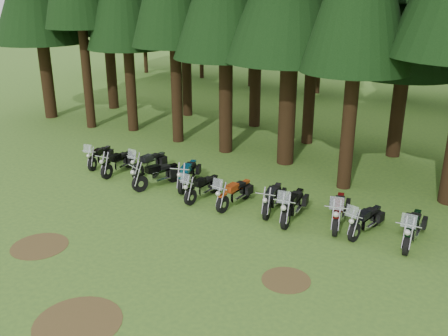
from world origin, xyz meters
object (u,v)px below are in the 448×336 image
Objects in this scene: motorcycle_5 at (202,188)px; motorcycle_2 at (150,164)px; motorcycle_0 at (100,157)px; motorcycle_4 at (188,175)px; motorcycle_8 at (293,206)px; motorcycle_9 at (338,212)px; motorcycle_6 at (234,194)px; motorcycle_10 at (365,221)px; motorcycle_7 at (272,199)px; motorcycle_11 at (412,229)px; motorcycle_3 at (157,176)px; motorcycle_1 at (118,163)px.

motorcycle_2 is at bearing 167.66° from motorcycle_5.
motorcycle_0 reaches higher than motorcycle_4.
motorcycle_9 is at bearing 7.19° from motorcycle_8.
motorcycle_9 reaches higher than motorcycle_5.
motorcycle_10 is at bearing 7.68° from motorcycle_6.
motorcycle_6 is at bearing 173.96° from motorcycle_8.
motorcycle_2 is 0.99× the size of motorcycle_4.
motorcycle_10 is at bearing -2.08° from motorcycle_2.
motorcycle_5 is at bearing -172.32° from motorcycle_6.
motorcycle_7 is 2.46m from motorcycle_9.
motorcycle_2 is at bearing -172.73° from motorcycle_10.
motorcycle_5 reaches higher than motorcycle_0.
motorcycle_6 is 4.88m from motorcycle_10.
motorcycle_4 is 1.07× the size of motorcycle_5.
motorcycle_11 reaches higher than motorcycle_5.
motorcycle_0 is 0.94× the size of motorcycle_7.
motorcycle_5 is at bearing 174.88° from motorcycle_8.
motorcycle_2 is 0.94× the size of motorcycle_11.
motorcycle_0 is 0.86× the size of motorcycle_9.
motorcycle_9 is 1.01× the size of motorcycle_11.
motorcycle_9 is at bearing -1.67° from motorcycle_2.
motorcycle_10 reaches higher than motorcycle_3.
motorcycle_10 is at bearing 8.33° from motorcycle_5.
motorcycle_7 is 0.91× the size of motorcycle_8.
motorcycle_1 is 2.50m from motorcycle_3.
motorcycle_8 is (6.02, 0.22, 0.02)m from motorcycle_3.
motorcycle_5 is 7.76m from motorcycle_11.
motorcycle_8 is 1.00× the size of motorcycle_9.
motorcycle_10 is (0.99, -0.11, -0.06)m from motorcycle_9.
motorcycle_8 is 4.01m from motorcycle_11.
motorcycle_6 is 1.47m from motorcycle_7.
motorcycle_7 is (4.06, -0.26, -0.03)m from motorcycle_4.
motorcycle_2 is (1.24, 0.67, 0.01)m from motorcycle_1.
motorcycle_0 is 0.96× the size of motorcycle_10.
motorcycle_10 is at bearing -1.28° from motorcycle_8.
motorcycle_1 is at bearing 170.78° from motorcycle_8.
motorcycle_2 is 2.27m from motorcycle_4.
motorcycle_2 is 1.00× the size of motorcycle_6.
motorcycle_9 is at bearing 10.43° from motorcycle_5.
motorcycle_4 is at bearing -14.87° from motorcycle_0.
motorcycle_10 is (8.52, 0.54, -0.03)m from motorcycle_3.
motorcycle_5 is at bearing 177.25° from motorcycle_7.
motorcycle_2 is 8.77m from motorcycle_9.
motorcycle_5 is 0.89× the size of motorcycle_8.
motorcycle_11 is at bearing -1.13° from motorcycle_2.
motorcycle_7 is 3.44m from motorcycle_10.
motorcycle_2 is 1.57m from motorcycle_3.
motorcycle_9 is 1.00m from motorcycle_10.
motorcycle_7 is (2.81, 0.49, 0.01)m from motorcycle_5.
motorcycle_9 reaches higher than motorcycle_10.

